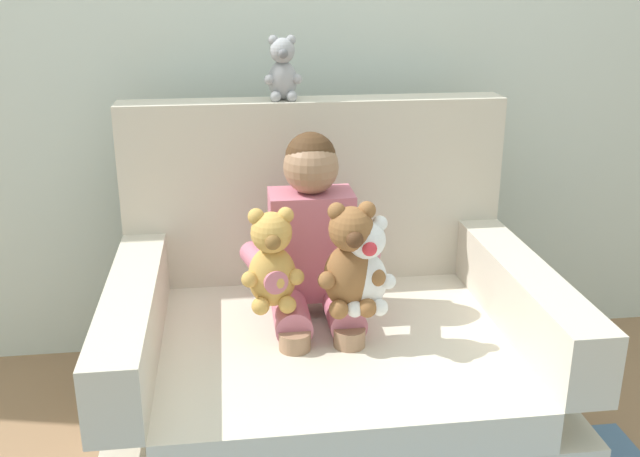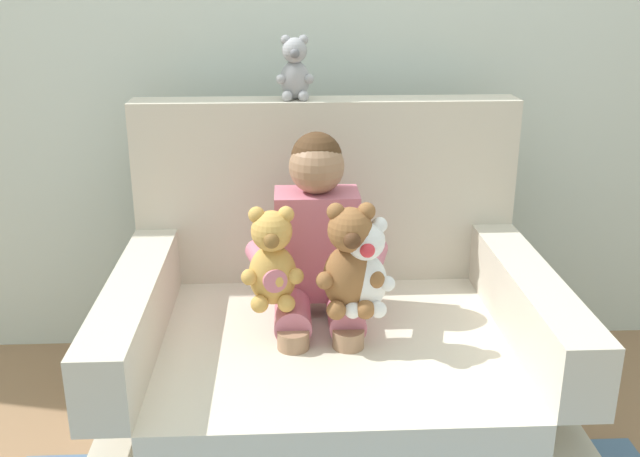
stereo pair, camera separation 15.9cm
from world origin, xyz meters
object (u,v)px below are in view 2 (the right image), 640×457
plush_brown (350,262)px  plush_grey_on_backrest (295,70)px  plush_white (365,269)px  plush_honey (272,260)px  armchair (331,349)px  seated_child (318,255)px

plush_brown → plush_grey_on_backrest: 0.72m
plush_white → plush_grey_on_backrest: bearing=129.1°
plush_white → plush_honey: plush_honey is taller
armchair → plush_brown: size_ratio=3.96×
seated_child → plush_white: 0.22m
seated_child → plush_white: bearing=-62.6°
plush_honey → plush_brown: plush_brown is taller
plush_honey → plush_brown: size_ratio=0.93×
seated_child → plush_brown: (0.08, -0.18, 0.05)m
armchair → plush_brown: bearing=-74.9°
plush_brown → plush_grey_on_backrest: size_ratio=1.55×
seated_child → plush_grey_on_backrest: 0.63m
plush_grey_on_backrest → armchair: bearing=-71.5°
seated_child → plush_brown: 0.20m
seated_child → plush_white: size_ratio=2.90×
armchair → seated_child: armchair is taller
plush_brown → armchair: bearing=116.1°
armchair → plush_white: bearing=-61.0°
seated_child → plush_honey: seated_child is taller
armchair → plush_honey: bearing=-151.4°
plush_white → plush_grey_on_backrest: 0.74m
plush_honey → plush_grey_on_backrest: size_ratio=1.44×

